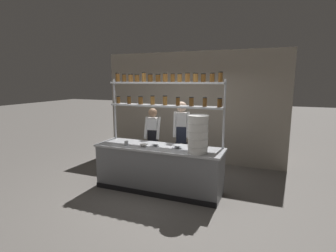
{
  "coord_description": "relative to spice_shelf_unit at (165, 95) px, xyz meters",
  "views": [
    {
      "loc": [
        2.08,
        -4.67,
        2.24
      ],
      "look_at": [
        0.12,
        0.2,
        1.31
      ],
      "focal_mm": 28.0,
      "sensor_mm": 36.0,
      "label": 1
    }
  ],
  "objects": [
    {
      "name": "prep_bowl_center_front",
      "position": [
        -0.28,
        -0.46,
        -0.99
      ],
      "size": [
        0.17,
        0.17,
        0.05
      ],
      "color": "silver",
      "rests_on": "prep_counter"
    },
    {
      "name": "prep_counter",
      "position": [
        -0.0,
        -0.33,
        -1.47
      ],
      "size": [
        2.61,
        0.76,
        0.92
      ],
      "color": "gray",
      "rests_on": "ground_plane"
    },
    {
      "name": "chef_left",
      "position": [
        -0.48,
        0.4,
        -1.02
      ],
      "size": [
        0.4,
        0.32,
        1.6
      ],
      "rotation": [
        0.0,
        0.0,
        0.18
      ],
      "color": "black",
      "rests_on": "ground_plane"
    },
    {
      "name": "spice_shelf_unit",
      "position": [
        0.0,
        0.0,
        0.0
      ],
      "size": [
        2.49,
        0.28,
        2.4
      ],
      "color": "#B7BABF",
      "rests_on": "ground_plane"
    },
    {
      "name": "serving_cup_front",
      "position": [
        -0.64,
        -0.53,
        -0.96
      ],
      "size": [
        0.08,
        0.08,
        0.1
      ],
      "color": "#B2B7BC",
      "rests_on": "prep_counter"
    },
    {
      "name": "back_wall",
      "position": [
        -0.0,
        1.88,
        -0.44
      ],
      "size": [
        5.01,
        0.12,
        2.99
      ],
      "primitive_type": "cube",
      "color": "#9E9384",
      "rests_on": "ground_plane"
    },
    {
      "name": "ground_plane",
      "position": [
        -0.0,
        -0.33,
        -1.93
      ],
      "size": [
        40.0,
        40.0,
        0.0
      ],
      "primitive_type": "plane",
      "color": "slate"
    },
    {
      "name": "container_stack",
      "position": [
        0.85,
        -0.51,
        -0.66
      ],
      "size": [
        0.38,
        0.38,
        0.7
      ],
      "color": "white",
      "rests_on": "prep_counter"
    },
    {
      "name": "prep_bowl_center_back",
      "position": [
        -0.08,
        -0.32,
        -0.99
      ],
      "size": [
        0.18,
        0.18,
        0.05
      ],
      "color": "#B2B7BC",
      "rests_on": "prep_counter"
    },
    {
      "name": "prep_bowl_near_left",
      "position": [
        0.39,
        -0.31,
        -0.99
      ],
      "size": [
        0.2,
        0.2,
        0.06
      ],
      "color": "silver",
      "rests_on": "prep_counter"
    },
    {
      "name": "chef_center",
      "position": [
        0.21,
        0.43,
        -0.9
      ],
      "size": [
        0.42,
        0.35,
        1.77
      ],
      "rotation": [
        0.0,
        0.0,
        0.29
      ],
      "color": "black",
      "rests_on": "ground_plane"
    }
  ]
}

